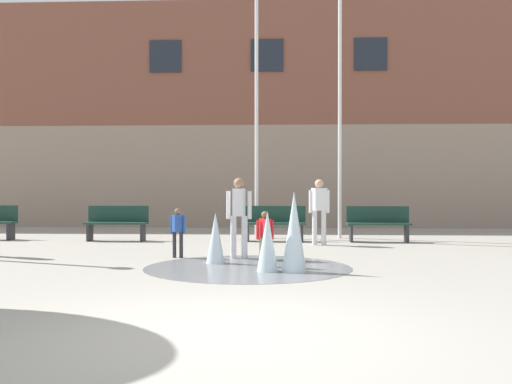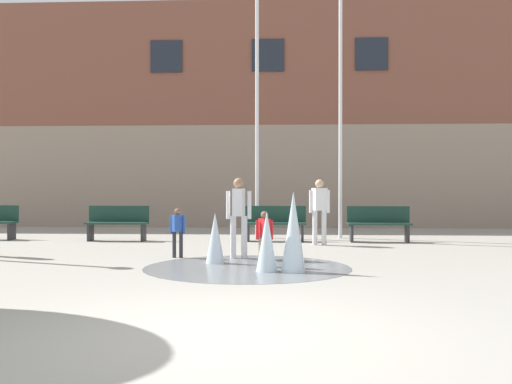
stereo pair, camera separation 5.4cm
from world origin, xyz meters
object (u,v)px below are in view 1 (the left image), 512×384
at_px(flagpole_left, 258,75).
at_px(child_with_pink_shirt, 265,234).
at_px(park_bench_near_trashcan, 378,223).
at_px(adult_near_bench, 239,211).
at_px(child_in_fountain, 178,229).
at_px(park_bench_center, 275,223).
at_px(park_bench_under_left_flagpole, 117,222).
at_px(flagpole_right, 341,83).
at_px(adult_in_red, 319,206).

bearing_deg(flagpole_left, child_with_pink_shirt, -86.03).
xyz_separation_m(park_bench_near_trashcan, adult_near_bench, (-3.29, -3.67, 0.45)).
bearing_deg(flagpole_left, child_in_fountain, -106.27).
xyz_separation_m(child_with_pink_shirt, flagpole_left, (-0.41, 5.96, 3.90)).
xyz_separation_m(child_with_pink_shirt, adult_near_bench, (-0.55, 1.19, 0.35)).
height_order(park_bench_center, adult_near_bench, adult_near_bench).
relative_size(park_bench_under_left_flagpole, child_in_fountain, 1.62).
bearing_deg(adult_near_bench, park_bench_under_left_flagpole, 49.62).
height_order(park_bench_center, flagpole_left, flagpole_left).
bearing_deg(park_bench_center, park_bench_under_left_flagpole, -178.44).
relative_size(park_bench_under_left_flagpole, flagpole_right, 0.20).
xyz_separation_m(child_in_fountain, flagpole_right, (3.66, 4.70, 3.67)).
xyz_separation_m(adult_near_bench, flagpole_left, (0.14, 4.76, 3.55)).
bearing_deg(adult_near_bench, flagpole_right, -21.16).
distance_m(park_bench_center, child_with_pink_shirt, 4.93).
xyz_separation_m(adult_in_red, flagpole_left, (-1.59, 1.98, 3.55)).
distance_m(child_with_pink_shirt, flagpole_left, 7.13).
distance_m(child_in_fountain, flagpole_right, 7.00).
bearing_deg(child_with_pink_shirt, child_in_fountain, -159.54).
height_order(park_bench_near_trashcan, flagpole_right, flagpole_right).
distance_m(park_bench_near_trashcan, flagpole_right, 4.02).
bearing_deg(flagpole_right, park_bench_under_left_flagpole, -169.10).
distance_m(flagpole_left, flagpole_right, 2.30).
distance_m(park_bench_near_trashcan, child_in_fountain, 5.78).
bearing_deg(park_bench_near_trashcan, park_bench_center, 178.53).
relative_size(park_bench_center, adult_near_bench, 1.01).
bearing_deg(child_with_pink_shirt, park_bench_center, 144.75).
bearing_deg(child_with_pink_shirt, flagpole_left, 149.69).
bearing_deg(adult_in_red, flagpole_right, -138.51).
height_order(adult_near_bench, adult_in_red, same).
xyz_separation_m(park_bench_center, child_in_fountain, (-1.87, -3.67, 0.10)).
bearing_deg(flagpole_right, flagpole_left, 180.00).
relative_size(park_bench_near_trashcan, flagpole_right, 0.20).
bearing_deg(park_bench_near_trashcan, flagpole_left, 160.84).
bearing_deg(park_bench_under_left_flagpole, flagpole_left, 17.47).
height_order(child_in_fountain, adult_near_bench, adult_near_bench).
bearing_deg(adult_near_bench, child_in_fountain, 92.67).
height_order(park_bench_center, flagpole_right, flagpole_right).
bearing_deg(flagpole_right, child_in_fountain, -127.94).
bearing_deg(flagpole_right, adult_in_red, -109.47).
xyz_separation_m(park_bench_near_trashcan, child_with_pink_shirt, (-2.73, -4.86, 0.10)).
distance_m(adult_near_bench, flagpole_left, 5.94).
xyz_separation_m(park_bench_center, child_with_pink_shirt, (-0.08, -4.93, 0.10)).
bearing_deg(flagpole_right, adult_near_bench, -117.04).
bearing_deg(child_with_pink_shirt, park_bench_near_trashcan, 116.37).
bearing_deg(flagpole_left, park_bench_under_left_flagpole, -162.53).
bearing_deg(child_in_fountain, child_with_pink_shirt, 102.91).
bearing_deg(child_in_fountain, park_bench_center, -158.78).
relative_size(park_bench_under_left_flagpole, park_bench_near_trashcan, 1.00).
xyz_separation_m(park_bench_under_left_flagpole, park_bench_center, (4.11, 0.11, 0.00)).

